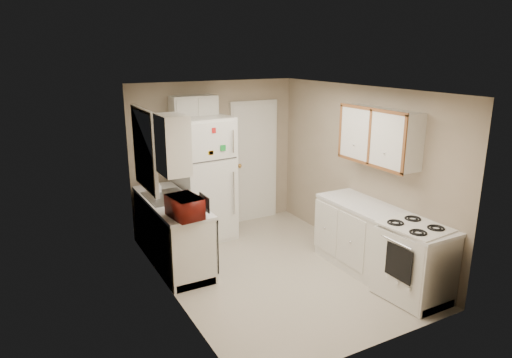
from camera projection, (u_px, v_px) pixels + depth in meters
name	position (u px, v px, depth m)	size (l,w,h in m)	color
floor	(274.00, 270.00, 6.15)	(3.80, 3.80, 0.00)	beige
ceiling	(276.00, 89.00, 5.50)	(3.80, 3.80, 0.00)	white
wall_left	(169.00, 201.00, 5.19)	(3.80, 3.80, 0.00)	tan
wall_right	(359.00, 171.00, 6.47)	(3.80, 3.80, 0.00)	tan
wall_back	(215.00, 156.00, 7.44)	(2.80, 2.80, 0.00)	tan
wall_front	(379.00, 235.00, 4.22)	(2.80, 2.80, 0.00)	tan
left_counter	(172.00, 231.00, 6.29)	(0.60, 1.80, 0.90)	silver
dishwasher	(208.00, 240.00, 5.90)	(0.03, 0.58, 0.72)	black
sink	(167.00, 200.00, 6.30)	(0.54, 0.74, 0.16)	gray
microwave	(185.00, 206.00, 5.49)	(0.27, 0.48, 0.32)	maroon
soap_bottle	(158.00, 186.00, 6.47)	(0.07, 0.08, 0.16)	silver
window_blinds	(145.00, 149.00, 5.98)	(0.10, 0.98, 1.08)	silver
upper_cabinet_left	(173.00, 145.00, 5.28)	(0.30, 0.45, 0.70)	silver
refrigerator	(204.00, 178.00, 7.02)	(0.79, 0.77, 1.91)	white
cabinet_over_fridge	(194.00, 109.00, 6.91)	(0.70, 0.30, 0.40)	silver
interior_door	(254.00, 162.00, 7.77)	(0.86, 0.06, 2.08)	white
right_counter	(379.00, 244.00, 5.86)	(0.60, 2.00, 0.90)	silver
stove	(411.00, 264.00, 5.35)	(0.58, 0.71, 0.87)	white
upper_cabinet_right	(379.00, 136.00, 5.82)	(0.30, 1.20, 0.70)	silver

